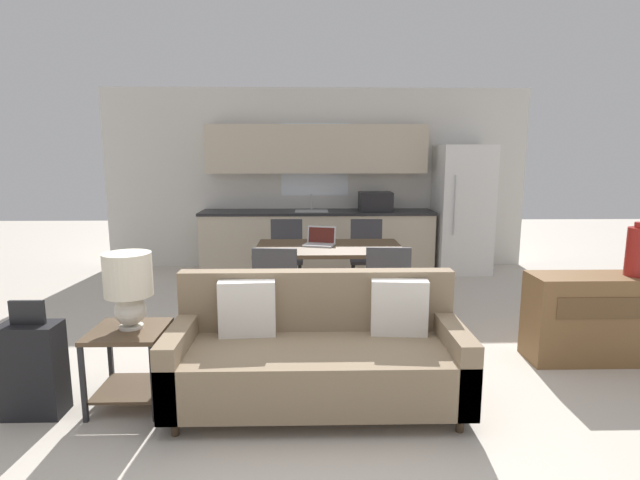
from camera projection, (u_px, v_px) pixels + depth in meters
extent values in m
plane|color=beige|center=(328.00, 421.00, 3.29)|extent=(20.00, 20.00, 0.00)
cube|color=silver|center=(317.00, 179.00, 7.62)|extent=(6.40, 0.06, 2.70)
cube|color=white|center=(315.00, 160.00, 7.53)|extent=(1.02, 0.01, 1.08)
cube|color=beige|center=(317.00, 242.00, 7.44)|extent=(3.40, 0.62, 0.86)
cube|color=#232326|center=(317.00, 212.00, 7.36)|extent=(3.43, 0.65, 0.04)
cube|color=#B2B5B7|center=(312.00, 211.00, 7.31)|extent=(0.48, 0.36, 0.01)
cylinder|color=#B7BABC|center=(311.00, 202.00, 7.46)|extent=(0.02, 0.02, 0.24)
cube|color=beige|center=(317.00, 149.00, 7.34)|extent=(3.23, 0.34, 0.70)
cube|color=black|center=(375.00, 202.00, 7.31)|extent=(0.48, 0.36, 0.28)
cube|color=white|center=(462.00, 209.00, 7.33)|extent=(0.75, 0.73, 1.86)
cylinder|color=silver|center=(455.00, 206.00, 6.93)|extent=(0.02, 0.02, 0.84)
cube|color=brown|center=(329.00, 248.00, 5.39)|extent=(1.57, 0.95, 0.04)
cylinder|color=brown|center=(259.00, 293.00, 5.03)|extent=(0.05, 0.05, 0.71)
cylinder|color=brown|center=(402.00, 292.00, 5.06)|extent=(0.05, 0.05, 0.71)
cylinder|color=brown|center=(266.00, 273.00, 5.85)|extent=(0.05, 0.05, 0.71)
cylinder|color=brown|center=(389.00, 272.00, 5.88)|extent=(0.05, 0.05, 0.71)
cylinder|color=#3D2D1E|center=(175.00, 428.00, 3.11)|extent=(0.05, 0.05, 0.10)
cylinder|color=#3D2D1E|center=(460.00, 424.00, 3.15)|extent=(0.05, 0.05, 0.10)
cylinder|color=#3D2D1E|center=(197.00, 381.00, 3.74)|extent=(0.05, 0.05, 0.10)
cylinder|color=#3D2D1E|center=(435.00, 379.00, 3.79)|extent=(0.05, 0.05, 0.10)
cube|color=#847056|center=(317.00, 370.00, 3.41)|extent=(1.99, 0.80, 0.36)
cube|color=#847056|center=(317.00, 323.00, 3.70)|extent=(1.99, 0.14, 0.80)
cube|color=#847056|center=(181.00, 362.00, 3.38)|extent=(0.14, 0.80, 0.50)
cube|color=#847056|center=(452.00, 359.00, 3.42)|extent=(0.14, 0.80, 0.50)
cube|color=silver|center=(247.00, 309.00, 3.53)|extent=(0.41, 0.15, 0.40)
cube|color=silver|center=(399.00, 308.00, 3.56)|extent=(0.41, 0.16, 0.40)
cube|color=brown|center=(128.00, 331.00, 3.41)|extent=(0.49, 0.49, 0.03)
cube|color=brown|center=(132.00, 388.00, 3.49)|extent=(0.44, 0.44, 0.02)
cube|color=#232326|center=(83.00, 384.00, 3.23)|extent=(0.03, 0.03, 0.52)
cube|color=#232326|center=(154.00, 384.00, 3.24)|extent=(0.03, 0.03, 0.52)
cube|color=#232326|center=(111.00, 356.00, 3.68)|extent=(0.03, 0.03, 0.52)
cube|color=#232326|center=(172.00, 356.00, 3.69)|extent=(0.03, 0.03, 0.52)
cylinder|color=silver|center=(131.00, 326.00, 3.44)|extent=(0.16, 0.16, 0.02)
sphere|color=silver|center=(130.00, 310.00, 3.42)|extent=(0.21, 0.21, 0.21)
cylinder|color=beige|center=(128.00, 274.00, 3.37)|extent=(0.32, 0.32, 0.30)
cube|color=brown|center=(599.00, 318.00, 4.20)|extent=(1.18, 0.40, 0.74)
cube|color=brown|center=(615.00, 308.00, 3.98)|extent=(0.95, 0.01, 0.18)
cylinder|color=maroon|center=(639.00, 252.00, 4.09)|extent=(0.20, 0.20, 0.40)
cube|color=#38383D|center=(386.00, 294.00, 4.69)|extent=(0.45, 0.45, 0.04)
cube|color=#38383D|center=(388.00, 273.00, 4.46)|extent=(0.40, 0.06, 0.47)
cylinder|color=black|center=(401.00, 312.00, 4.89)|extent=(0.03, 0.03, 0.41)
cylinder|color=black|center=(366.00, 311.00, 4.90)|extent=(0.03, 0.03, 0.41)
cylinder|color=black|center=(405.00, 324.00, 4.55)|extent=(0.03, 0.03, 0.41)
cylinder|color=black|center=(368.00, 323.00, 4.57)|extent=(0.03, 0.03, 0.41)
cube|color=#38383D|center=(367.00, 260.00, 6.20)|extent=(0.44, 0.44, 0.04)
cube|color=#38383D|center=(366.00, 237.00, 6.35)|extent=(0.40, 0.05, 0.47)
cylinder|color=black|center=(354.00, 281.00, 6.07)|extent=(0.03, 0.03, 0.41)
cylinder|color=black|center=(382.00, 281.00, 6.06)|extent=(0.03, 0.03, 0.41)
cylinder|color=black|center=(353.00, 274.00, 6.41)|extent=(0.03, 0.03, 0.41)
cylinder|color=black|center=(379.00, 274.00, 6.40)|extent=(0.03, 0.03, 0.41)
cube|color=#38383D|center=(279.00, 295.00, 4.65)|extent=(0.46, 0.46, 0.04)
cube|color=#38383D|center=(275.00, 274.00, 4.42)|extent=(0.40, 0.07, 0.47)
cylinder|color=black|center=(299.00, 313.00, 4.84)|extent=(0.03, 0.03, 0.41)
cylinder|color=black|center=(265.00, 312.00, 4.87)|extent=(0.03, 0.03, 0.41)
cylinder|color=black|center=(295.00, 325.00, 4.51)|extent=(0.03, 0.03, 0.41)
cylinder|color=black|center=(258.00, 324.00, 4.54)|extent=(0.03, 0.03, 0.41)
cube|color=#38383D|center=(286.00, 260.00, 6.19)|extent=(0.42, 0.42, 0.04)
cube|color=#38383D|center=(287.00, 237.00, 6.34)|extent=(0.40, 0.03, 0.47)
cylinder|color=black|center=(272.00, 281.00, 6.06)|extent=(0.03, 0.03, 0.41)
cylinder|color=black|center=(300.00, 281.00, 6.07)|extent=(0.03, 0.03, 0.41)
cylinder|color=black|center=(274.00, 274.00, 6.39)|extent=(0.03, 0.03, 0.41)
cylinder|color=black|center=(300.00, 274.00, 6.40)|extent=(0.03, 0.03, 0.41)
cube|color=#B7BABC|center=(319.00, 245.00, 5.42)|extent=(0.37, 0.30, 0.02)
cube|color=#B7BABC|center=(322.00, 235.00, 5.52)|extent=(0.32, 0.14, 0.20)
cube|color=#4C1914|center=(321.00, 235.00, 5.51)|extent=(0.29, 0.11, 0.17)
cube|color=black|center=(33.00, 370.00, 3.32)|extent=(0.38, 0.22, 0.64)
cube|color=black|center=(27.00, 312.00, 3.25)|extent=(0.23, 0.02, 0.16)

